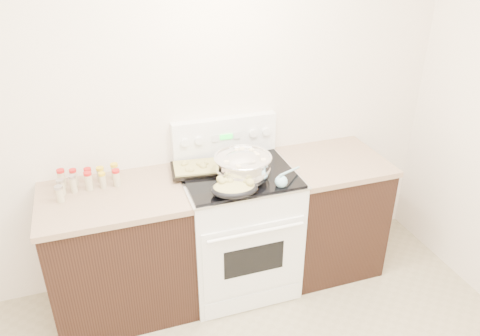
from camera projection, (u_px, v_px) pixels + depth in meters
name	position (u px, v px, depth m)	size (l,w,h in m)	color
room_shell	(272.00, 179.00, 1.52)	(4.10, 3.60, 2.75)	white
counter_left	(121.00, 253.00, 3.16)	(0.93, 0.67, 0.92)	black
counter_right	(327.00, 212.00, 3.60)	(0.73, 0.67, 0.92)	black
kitchen_range	(238.00, 227.00, 3.37)	(0.78, 0.73, 1.22)	white
mixing_bowl	(243.00, 168.00, 3.03)	(0.45, 0.45, 0.22)	silver
roasting_pan	(234.00, 187.00, 2.88)	(0.32, 0.25, 0.11)	black
baking_sheet	(198.00, 168.00, 3.17)	(0.40, 0.30, 0.06)	black
wooden_spoon	(241.00, 188.00, 2.95)	(0.14, 0.22, 0.04)	#976E45
blue_ladle	(282.00, 180.00, 2.99)	(0.24, 0.19, 0.10)	#8CC2D1
spice_jars	(86.00, 180.00, 2.99)	(0.40, 0.24, 0.13)	#BFB28C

